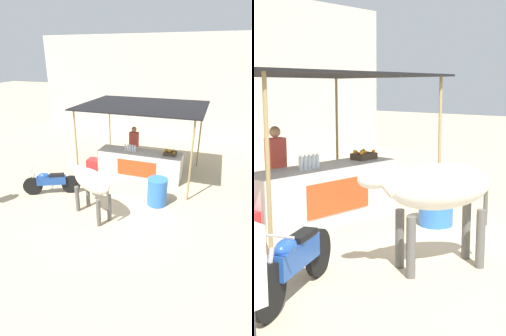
% 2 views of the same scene
% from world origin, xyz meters
% --- Properties ---
extents(ground_plane, '(60.00, 60.00, 0.00)m').
position_xyz_m(ground_plane, '(0.00, 0.00, 0.00)').
color(ground_plane, tan).
extents(building_wall_far, '(16.00, 0.50, 5.15)m').
position_xyz_m(building_wall_far, '(0.00, 8.71, 2.57)').
color(building_wall_far, beige).
rests_on(building_wall_far, ground).
extents(stall_counter, '(3.00, 0.82, 0.96)m').
position_xyz_m(stall_counter, '(0.00, 2.20, 0.48)').
color(stall_counter, beige).
rests_on(stall_counter, ground).
extents(stall_awning, '(4.20, 3.20, 2.57)m').
position_xyz_m(stall_awning, '(0.00, 2.50, 2.47)').
color(stall_awning, black).
rests_on(stall_awning, ground).
extents(water_bottle_row, '(0.43, 0.07, 0.25)m').
position_xyz_m(water_bottle_row, '(-0.35, 2.15, 1.07)').
color(water_bottle_row, silver).
rests_on(water_bottle_row, stall_counter).
extents(fruit_crate, '(0.44, 0.32, 0.18)m').
position_xyz_m(fruit_crate, '(1.05, 2.25, 1.04)').
color(fruit_crate, '#3F3326').
rests_on(fruit_crate, stall_counter).
extents(vendor_behind_counter, '(0.34, 0.22, 1.65)m').
position_xyz_m(vendor_behind_counter, '(-0.47, 2.95, 0.85)').
color(vendor_behind_counter, '#383842').
rests_on(vendor_behind_counter, ground).
extents(cooler_box, '(0.60, 0.44, 0.48)m').
position_xyz_m(cooler_box, '(-1.73, 2.10, 0.24)').
color(cooler_box, red).
rests_on(cooler_box, ground).
extents(water_barrel, '(0.59, 0.59, 0.83)m').
position_xyz_m(water_barrel, '(1.06, 0.52, 0.42)').
color(water_barrel, blue).
rests_on(water_barrel, ground).
extents(cow, '(1.78, 1.16, 1.44)m').
position_xyz_m(cow, '(-0.53, -0.63, 1.03)').
color(cow, silver).
rests_on(cow, ground).
extents(motorcycle_parked, '(1.65, 0.93, 0.90)m').
position_xyz_m(motorcycle_parked, '(-2.28, 0.00, 0.43)').
color(motorcycle_parked, black).
rests_on(motorcycle_parked, ground).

